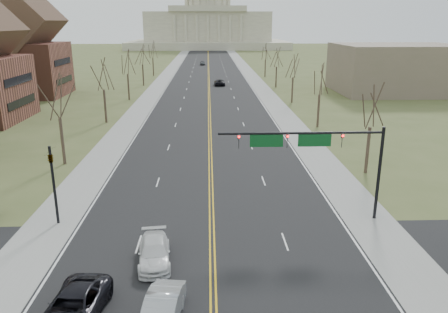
{
  "coord_description": "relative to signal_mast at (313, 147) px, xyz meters",
  "views": [
    {
      "loc": [
        -0.16,
        -16.72,
        14.42
      ],
      "look_at": [
        1.18,
        20.3,
        3.0
      ],
      "focal_mm": 35.0,
      "sensor_mm": 36.0,
      "label": 1
    }
  ],
  "objects": [
    {
      "name": "signal_mast",
      "position": [
        0.0,
        0.0,
        0.0
      ],
      "size": [
        12.12,
        0.44,
        7.2
      ],
      "color": "black",
      "rests_on": "ground"
    },
    {
      "name": "center_line",
      "position": [
        -7.45,
        96.5,
        -5.75
      ],
      "size": [
        0.42,
        380.0,
        0.01
      ],
      "primitive_type": "cube",
      "color": "gold",
      "rests_on": "road"
    },
    {
      "name": "bldg_left_far",
      "position": [
        -45.44,
        60.5,
        3.78
      ],
      "size": [
        17.1,
        14.28,
        23.25
      ],
      "color": "brown",
      "rests_on": "ground"
    },
    {
      "name": "car_sb_outer_lead",
      "position": [
        -14.45,
        -11.41,
        -4.97
      ],
      "size": [
        3.13,
        5.83,
        1.55
      ],
      "primitive_type": "imported",
      "rotation": [
        0.0,
        0.0,
        -0.1
      ],
      "color": "black",
      "rests_on": "road"
    },
    {
      "name": "tree_l_4",
      "position": [
        -22.95,
        94.5,
        1.18
      ],
      "size": [
        3.96,
        3.96,
        9.0
      ],
      "color": "#3E3224",
      "rests_on": "ground"
    },
    {
      "name": "tree_r_4",
      "position": [
        8.05,
        90.5,
        0.79
      ],
      "size": [
        3.74,
        3.74,
        8.5
      ],
      "color": "#3E3224",
      "rests_on": "ground"
    },
    {
      "name": "car_sb_inner_second",
      "position": [
        -11.07,
        -5.88,
        -5.06
      ],
      "size": [
        2.46,
        4.96,
        1.38
      ],
      "primitive_type": "imported",
      "rotation": [
        0.0,
        0.0,
        0.11
      ],
      "color": "white",
      "rests_on": "road"
    },
    {
      "name": "tree_r_1",
      "position": [
        8.05,
        30.5,
        0.79
      ],
      "size": [
        3.74,
        3.74,
        8.5
      ],
      "color": "#3E3224",
      "rests_on": "ground"
    },
    {
      "name": "bldg_right_mass",
      "position": [
        32.55,
        62.5,
        -0.76
      ],
      "size": [
        25.0,
        20.0,
        10.0
      ],
      "primitive_type": "cube",
      "color": "#6B604C",
      "rests_on": "ground"
    },
    {
      "name": "sidewalk_left",
      "position": [
        -19.45,
        96.5,
        -5.75
      ],
      "size": [
        4.0,
        380.0,
        0.03
      ],
      "primitive_type": "cube",
      "color": "gray",
      "rests_on": "ground"
    },
    {
      "name": "sidewalk_right",
      "position": [
        4.55,
        96.5,
        -5.75
      ],
      "size": [
        4.0,
        380.0,
        0.03
      ],
      "primitive_type": "cube",
      "color": "gray",
      "rests_on": "ground"
    },
    {
      "name": "signal_left",
      "position": [
        -18.95,
        0.0,
        -2.05
      ],
      "size": [
        0.32,
        0.36,
        6.0
      ],
      "color": "black",
      "rests_on": "ground"
    },
    {
      "name": "cross_road",
      "position": [
        -7.45,
        -7.5,
        -5.76
      ],
      "size": [
        120.0,
        14.0,
        0.01
      ],
      "primitive_type": "cube",
      "color": "black",
      "rests_on": "ground"
    },
    {
      "name": "car_far_nb",
      "position": [
        -4.88,
        74.24,
        -5.03
      ],
      "size": [
        2.54,
        5.25,
        1.44
      ],
      "primitive_type": "imported",
      "rotation": [
        0.0,
        0.0,
        3.17
      ],
      "color": "black",
      "rests_on": "road"
    },
    {
      "name": "tree_l_1",
      "position": [
        -22.95,
        34.5,
        1.18
      ],
      "size": [
        3.96,
        3.96,
        9.0
      ],
      "color": "#3E3224",
      "rests_on": "ground"
    },
    {
      "name": "tree_r_3",
      "position": [
        8.05,
        70.5,
        0.79
      ],
      "size": [
        3.74,
        3.74,
        8.5
      ],
      "color": "#3E3224",
      "rests_on": "ground"
    },
    {
      "name": "tree_r_0",
      "position": [
        8.05,
        10.5,
        0.79
      ],
      "size": [
        3.74,
        3.74,
        8.5
      ],
      "color": "#3E3224",
      "rests_on": "ground"
    },
    {
      "name": "car_far_sb",
      "position": [
        -9.52,
        126.3,
        -5.05
      ],
      "size": [
        2.04,
        4.27,
        1.41
      ],
      "primitive_type": "imported",
      "rotation": [
        0.0,
        0.0,
        0.09
      ],
      "color": "#494D51",
      "rests_on": "road"
    },
    {
      "name": "edge_line_right",
      "position": [
        2.35,
        96.5,
        -5.75
      ],
      "size": [
        0.15,
        380.0,
        0.01
      ],
      "primitive_type": "cube",
      "color": "silver",
      "rests_on": "road"
    },
    {
      "name": "road",
      "position": [
        -7.45,
        96.5,
        -5.76
      ],
      "size": [
        20.0,
        380.0,
        0.01
      ],
      "primitive_type": "cube",
      "color": "black",
      "rests_on": "ground"
    },
    {
      "name": "tree_l_0",
      "position": [
        -22.95,
        14.5,
        1.18
      ],
      "size": [
        3.96,
        3.96,
        9.0
      ],
      "color": "#3E3224",
      "rests_on": "ground"
    },
    {
      "name": "tree_r_2",
      "position": [
        8.05,
        50.5,
        0.79
      ],
      "size": [
        3.74,
        3.74,
        8.5
      ],
      "color": "#3E3224",
      "rests_on": "ground"
    },
    {
      "name": "car_sb_inner_lead",
      "position": [
        -10.02,
        -11.88,
        -4.97
      ],
      "size": [
        2.27,
        4.91,
        1.56
      ],
      "primitive_type": "imported",
      "rotation": [
        0.0,
        0.0,
        -0.14
      ],
      "color": "#A7ABAF",
      "rests_on": "road"
    },
    {
      "name": "capitol",
      "position": [
        -7.45,
        236.41,
        8.44
      ],
      "size": [
        90.0,
        60.0,
        50.0
      ],
      "color": "beige",
      "rests_on": "ground"
    },
    {
      "name": "edge_line_left",
      "position": [
        -17.25,
        96.5,
        -5.75
      ],
      "size": [
        0.15,
        380.0,
        0.01
      ],
      "primitive_type": "cube",
      "color": "silver",
      "rests_on": "road"
    },
    {
      "name": "tree_l_2",
      "position": [
        -22.95,
        54.5,
        1.18
      ],
      "size": [
        3.96,
        3.96,
        9.0
      ],
      "color": "#3E3224",
      "rests_on": "ground"
    },
    {
      "name": "tree_l_3",
      "position": [
        -22.95,
        74.5,
        1.18
      ],
      "size": [
        3.96,
        3.96,
        9.0
      ],
      "color": "#3E3224",
      "rests_on": "ground"
    }
  ]
}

